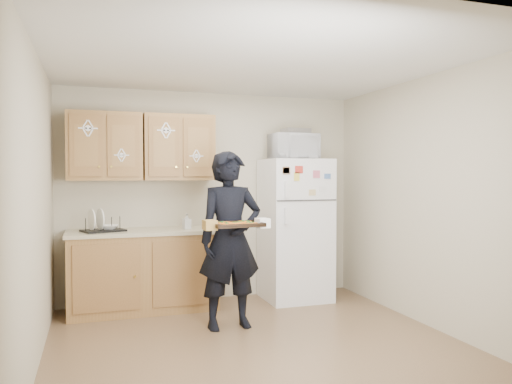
# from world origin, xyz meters

# --- Properties ---
(floor) EXTENTS (3.60, 3.60, 0.00)m
(floor) POSITION_xyz_m (0.00, 0.00, 0.00)
(floor) COLOR brown
(floor) RESTS_ON ground
(ceiling) EXTENTS (3.60, 3.60, 0.00)m
(ceiling) POSITION_xyz_m (0.00, 0.00, 2.50)
(ceiling) COLOR silver
(ceiling) RESTS_ON wall_back
(wall_back) EXTENTS (3.60, 0.04, 2.50)m
(wall_back) POSITION_xyz_m (0.00, 1.80, 1.25)
(wall_back) COLOR #C0B69B
(wall_back) RESTS_ON floor
(wall_front) EXTENTS (3.60, 0.04, 2.50)m
(wall_front) POSITION_xyz_m (0.00, -1.80, 1.25)
(wall_front) COLOR #C0B69B
(wall_front) RESTS_ON floor
(wall_left) EXTENTS (0.04, 3.60, 2.50)m
(wall_left) POSITION_xyz_m (-1.80, 0.00, 1.25)
(wall_left) COLOR #C0B69B
(wall_left) RESTS_ON floor
(wall_right) EXTENTS (0.04, 3.60, 2.50)m
(wall_right) POSITION_xyz_m (1.80, 0.00, 1.25)
(wall_right) COLOR #C0B69B
(wall_right) RESTS_ON floor
(refrigerator) EXTENTS (0.75, 0.70, 1.70)m
(refrigerator) POSITION_xyz_m (0.95, 1.43, 0.85)
(refrigerator) COLOR white
(refrigerator) RESTS_ON floor
(base_cabinet) EXTENTS (1.60, 0.60, 0.86)m
(base_cabinet) POSITION_xyz_m (-0.85, 1.48, 0.43)
(base_cabinet) COLOR brown
(base_cabinet) RESTS_ON floor
(countertop) EXTENTS (1.64, 0.64, 0.04)m
(countertop) POSITION_xyz_m (-0.85, 1.48, 0.88)
(countertop) COLOR #C2BB95
(countertop) RESTS_ON base_cabinet
(upper_cab_left) EXTENTS (0.80, 0.33, 0.75)m
(upper_cab_left) POSITION_xyz_m (-1.25, 1.61, 1.83)
(upper_cab_left) COLOR brown
(upper_cab_left) RESTS_ON wall_back
(upper_cab_right) EXTENTS (0.80, 0.33, 0.75)m
(upper_cab_right) POSITION_xyz_m (-0.43, 1.61, 1.83)
(upper_cab_right) COLOR brown
(upper_cab_right) RESTS_ON wall_back
(cereal_box) EXTENTS (0.20, 0.07, 0.32)m
(cereal_box) POSITION_xyz_m (1.47, 1.67, 0.16)
(cereal_box) COLOR gold
(cereal_box) RESTS_ON floor
(person) EXTENTS (0.66, 0.46, 1.75)m
(person) POSITION_xyz_m (-0.10, 0.58, 0.87)
(person) COLOR black
(person) RESTS_ON floor
(baking_tray) EXTENTS (0.48, 0.36, 0.04)m
(baking_tray) POSITION_xyz_m (-0.11, 0.28, 1.05)
(baking_tray) COLOR black
(baking_tray) RESTS_ON person
(pizza_front_left) EXTENTS (0.15, 0.15, 0.02)m
(pizza_front_left) POSITION_xyz_m (-0.22, 0.20, 1.06)
(pizza_front_left) COLOR orange
(pizza_front_left) RESTS_ON baking_tray
(pizza_front_right) EXTENTS (0.15, 0.15, 0.02)m
(pizza_front_right) POSITION_xyz_m (-0.00, 0.21, 1.06)
(pizza_front_right) COLOR orange
(pizza_front_right) RESTS_ON baking_tray
(pizza_back_left) EXTENTS (0.15, 0.15, 0.02)m
(pizza_back_left) POSITION_xyz_m (-0.23, 0.35, 1.06)
(pizza_back_left) COLOR orange
(pizza_back_left) RESTS_ON baking_tray
(pizza_back_right) EXTENTS (0.15, 0.15, 0.02)m
(pizza_back_right) POSITION_xyz_m (-0.01, 0.36, 1.06)
(pizza_back_right) COLOR orange
(pizza_back_right) RESTS_ON baking_tray
(pizza_center) EXTENTS (0.15, 0.15, 0.02)m
(pizza_center) POSITION_xyz_m (-0.11, 0.28, 1.06)
(pizza_center) COLOR orange
(pizza_center) RESTS_ON baking_tray
(microwave) EXTENTS (0.55, 0.38, 0.30)m
(microwave) POSITION_xyz_m (0.91, 1.38, 1.85)
(microwave) COLOR white
(microwave) RESTS_ON refrigerator
(foil_pan) EXTENTS (0.33, 0.24, 0.07)m
(foil_pan) POSITION_xyz_m (0.95, 1.41, 2.03)
(foil_pan) COLOR #A8A8AF
(foil_pan) RESTS_ON microwave
(dish_rack) EXTENTS (0.50, 0.44, 0.17)m
(dish_rack) POSITION_xyz_m (-1.28, 1.47, 0.98)
(dish_rack) COLOR black
(dish_rack) RESTS_ON countertop
(bowl) EXTENTS (0.24, 0.24, 0.05)m
(bowl) POSITION_xyz_m (-1.21, 1.47, 0.94)
(bowl) COLOR white
(bowl) RESTS_ON dish_rack
(soap_bottle) EXTENTS (0.09, 0.10, 0.17)m
(soap_bottle) POSITION_xyz_m (-0.37, 1.42, 0.99)
(soap_bottle) COLOR white
(soap_bottle) RESTS_ON countertop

